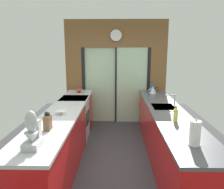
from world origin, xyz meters
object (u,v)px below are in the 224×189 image
(mixing_bowl_near, at_px, (61,112))
(soap_bottle_far, at_px, (152,88))
(mixing_bowl_far, at_px, (79,91))
(soap_bottle_near, at_px, (176,115))
(paper_towel_roll, at_px, (195,133))
(stand_mixer, at_px, (32,133))
(kettle, at_px, (153,90))
(oven_range, at_px, (75,118))
(knife_block, at_px, (48,123))

(mixing_bowl_near, height_order, soap_bottle_far, soap_bottle_far)
(mixing_bowl_far, relative_size, soap_bottle_near, 0.86)
(mixing_bowl_near, xyz_separation_m, paper_towel_roll, (1.78, -1.14, 0.11))
(paper_towel_roll, bearing_deg, soap_bottle_near, 90.00)
(mixing_bowl_far, height_order, paper_towel_roll, paper_towel_roll)
(stand_mixer, xyz_separation_m, kettle, (1.78, 2.99, -0.07))
(oven_range, height_order, mixing_bowl_far, mixing_bowl_far)
(knife_block, relative_size, soap_bottle_near, 1.07)
(knife_block, relative_size, kettle, 1.02)
(mixing_bowl_far, bearing_deg, kettle, -0.77)
(stand_mixer, height_order, soap_bottle_near, stand_mixer)
(oven_range, xyz_separation_m, soap_bottle_far, (1.80, 0.72, 0.57))
(stand_mixer, relative_size, soap_bottle_far, 1.70)
(oven_range, relative_size, soap_bottle_near, 3.86)
(soap_bottle_far, height_order, paper_towel_roll, paper_towel_roll)
(kettle, xyz_separation_m, paper_towel_roll, (-0.00, -2.90, 0.05))
(stand_mixer, xyz_separation_m, soap_bottle_far, (1.78, 3.18, -0.06))
(oven_range, relative_size, mixing_bowl_near, 5.35)
(mixing_bowl_far, bearing_deg, oven_range, -91.90)
(mixing_bowl_near, relative_size, soap_bottle_near, 0.72)
(mixing_bowl_near, distance_m, mixing_bowl_far, 1.79)
(mixing_bowl_near, distance_m, soap_bottle_far, 2.64)
(soap_bottle_far, distance_m, paper_towel_roll, 3.09)
(knife_block, bearing_deg, soap_bottle_near, 11.84)
(oven_range, distance_m, mixing_bowl_far, 0.75)
(stand_mixer, bearing_deg, soap_bottle_near, 26.88)
(mixing_bowl_far, distance_m, kettle, 1.78)
(mixing_bowl_far, xyz_separation_m, soap_bottle_near, (1.78, -2.11, 0.06))
(soap_bottle_near, xyz_separation_m, soap_bottle_far, (0.00, 2.27, 0.00))
(mixing_bowl_far, xyz_separation_m, soap_bottle_far, (1.78, 0.17, 0.06))
(mixing_bowl_far, height_order, stand_mixer, stand_mixer)
(oven_range, xyz_separation_m, kettle, (1.80, 0.53, 0.55))
(oven_range, relative_size, paper_towel_roll, 2.94)
(oven_range, bearing_deg, kettle, 16.43)
(mixing_bowl_far, bearing_deg, stand_mixer, -90.00)
(oven_range, relative_size, mixing_bowl_far, 4.50)
(oven_range, distance_m, mixing_bowl_near, 1.33)
(mixing_bowl_near, xyz_separation_m, mixing_bowl_far, (0.00, 1.79, 0.01))
(mixing_bowl_far, height_order, soap_bottle_near, soap_bottle_near)
(paper_towel_roll, bearing_deg, oven_range, 127.17)
(oven_range, bearing_deg, soap_bottle_far, 21.82)
(oven_range, bearing_deg, knife_block, -89.45)
(oven_range, height_order, soap_bottle_near, soap_bottle_near)
(knife_block, xyz_separation_m, paper_towel_roll, (1.78, -0.44, 0.04))
(stand_mixer, height_order, soap_bottle_far, stand_mixer)
(oven_range, xyz_separation_m, mixing_bowl_near, (0.02, -1.23, 0.50))
(knife_block, height_order, soap_bottle_far, knife_block)
(mixing_bowl_near, distance_m, paper_towel_roll, 2.12)
(kettle, bearing_deg, knife_block, -125.93)
(oven_range, height_order, mixing_bowl_near, mixing_bowl_near)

